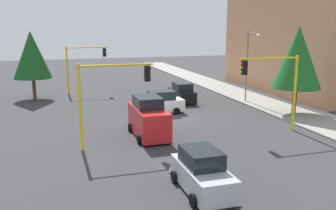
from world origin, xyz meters
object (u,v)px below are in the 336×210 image
street_lamp_curbside (249,59)px  car_silver (202,173)px  car_white (160,103)px  car_black (182,93)px  traffic_signal_far_right (84,60)px  traffic_signal_near_right (111,88)px  tree_roadside_near (298,57)px  delivery_van_red (148,118)px  tree_opposite_side (32,55)px  traffic_signal_near_left (273,79)px

street_lamp_curbside → car_silver: size_ratio=1.71×
street_lamp_curbside → car_white: size_ratio=1.67×
car_black → street_lamp_curbside: bearing=68.6°
car_white → car_silver: bearing=-8.9°
traffic_signal_far_right → street_lamp_curbside: (10.39, 14.83, 0.59)m
traffic_signal_near_right → street_lamp_curbside: street_lamp_curbside is taller
tree_roadside_near → delivery_van_red: tree_roadside_near is taller
traffic_signal_far_right → delivery_van_red: 18.69m
traffic_signal_near_right → delivery_van_red: 4.06m
traffic_signal_near_right → car_white: bearing=146.2°
traffic_signal_near_right → tree_opposite_side: 18.80m
traffic_signal_near_left → street_lamp_curbside: (-9.61, 3.54, 0.48)m
delivery_van_red → car_black: delivery_van_red is taller
traffic_signal_far_right → car_black: traffic_signal_far_right is taller
traffic_signal_far_right → delivery_van_red: size_ratio=1.10×
street_lamp_curbside → car_black: size_ratio=1.74×
tree_roadside_near → traffic_signal_near_right: bearing=-76.1°
tree_opposite_side → car_black: (6.03, 14.16, -3.69)m
tree_roadside_near → tree_opposite_side: tree_roadside_near is taller
traffic_signal_near_left → car_silver: bearing=-48.4°
traffic_signal_near_left → car_black: traffic_signal_near_left is taller
tree_opposite_side → car_white: tree_opposite_side is taller
traffic_signal_far_right → car_white: size_ratio=1.26×
traffic_signal_near_right → delivery_van_red: (-1.67, 2.74, -2.49)m
street_lamp_curbside → tree_roadside_near: size_ratio=0.94×
traffic_signal_near_left → delivery_van_red: bearing=-101.1°
delivery_van_red → car_silver: 9.10m
traffic_signal_near_left → street_lamp_curbside: street_lamp_curbside is taller
traffic_signal_far_right → traffic_signal_near_right: bearing=-0.0°
traffic_signal_near_left → car_black: size_ratio=1.35×
tree_opposite_side → car_black: tree_opposite_side is taller
traffic_signal_near_left → car_black: 12.59m
tree_opposite_side → car_black: size_ratio=1.74×
traffic_signal_near_left → tree_roadside_near: tree_roadside_near is taller
traffic_signal_near_right → traffic_signal_near_left: (0.00, 11.30, 0.10)m
tree_opposite_side → tree_roadside_near: bearing=56.9°
tree_roadside_near → car_black: bearing=-137.4°
traffic_signal_near_left → car_silver: traffic_signal_near_left is taller
traffic_signal_near_right → car_silver: size_ratio=1.29×
traffic_signal_near_right → tree_roadside_near: tree_roadside_near is taller
traffic_signal_near_right → car_black: 15.13m
traffic_signal_near_right → car_white: 10.05m
tree_opposite_side → car_silver: 26.99m
traffic_signal_near_right → tree_opposite_side: tree_opposite_side is taller
traffic_signal_near_right → car_black: bearing=143.7°
tree_roadside_near → car_white: 12.17m
tree_roadside_near → car_white: bearing=-110.4°
traffic_signal_near_right → tree_opposite_side: size_ratio=0.76×
traffic_signal_near_right → traffic_signal_near_left: 11.30m
traffic_signal_far_right → street_lamp_curbside: 18.12m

